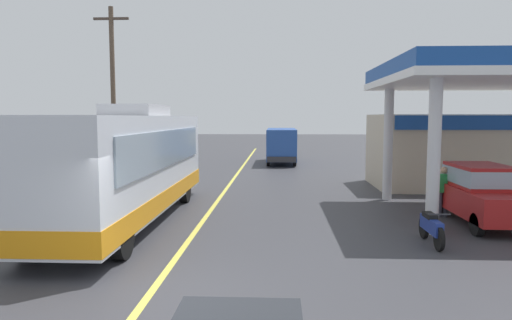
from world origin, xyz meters
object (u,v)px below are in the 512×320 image
car_at_pump (481,191)px  pedestrian_near_pump (443,189)px  motorcycle_parked_forecourt (431,227)px  coach_bus_main (128,167)px  minibus_opposing_lane (281,143)px

car_at_pump → pedestrian_near_pump: bearing=133.5°
motorcycle_parked_forecourt → pedestrian_near_pump: 3.70m
coach_bus_main → car_at_pump: size_ratio=2.63×
coach_bus_main → motorcycle_parked_forecourt: (8.67, -2.21, -1.28)m
car_at_pump → minibus_opposing_lane: size_ratio=0.69×
motorcycle_parked_forecourt → pedestrian_near_pump: pedestrian_near_pump is taller
minibus_opposing_lane → pedestrian_near_pump: minibus_opposing_lane is taller
minibus_opposing_lane → pedestrian_near_pump: 18.31m
car_at_pump → pedestrian_near_pump: (-0.83, 0.88, -0.08)m
coach_bus_main → pedestrian_near_pump: size_ratio=6.65×
car_at_pump → coach_bus_main: bearing=-178.6°
coach_bus_main → motorcycle_parked_forecourt: 9.04m
motorcycle_parked_forecourt → pedestrian_near_pump: (1.47, 3.36, 0.49)m
coach_bus_main → car_at_pump: bearing=1.4°
minibus_opposing_lane → motorcycle_parked_forecourt: (3.76, -20.90, -1.03)m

